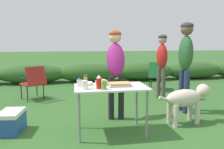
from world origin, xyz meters
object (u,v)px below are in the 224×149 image
spice_jar (86,82)px  camp_chair_green_behind_table (34,81)px  mixing_bowl (102,82)px  ketchup_bottle (99,82)px  standing_person_in_olive_jacket (116,62)px  dog (187,98)px  plate_stack (86,84)px  standing_person_in_red_jacket (162,58)px  relish_jar (104,85)px  camp_chair_near_hedge (157,74)px  folding_table (111,91)px  cooler_box (11,122)px  paper_cup_stack (85,85)px  standing_person_with_beanie (186,56)px  mayo_bottle (79,82)px  food_tray (120,84)px

spice_jar → camp_chair_green_behind_table: 2.59m
mixing_bowl → ketchup_bottle: bearing=-104.6°
standing_person_in_olive_jacket → dog: size_ratio=1.52×
spice_jar → camp_chair_green_behind_table: spice_jar is taller
plate_stack → camp_chair_green_behind_table: (-1.17, 2.06, -0.29)m
spice_jar → standing_person_in_red_jacket: standing_person_in_red_jacket is taller
spice_jar → camp_chair_green_behind_table: bearing=116.6°
camp_chair_green_behind_table → relish_jar: bearing=-92.8°
dog → camp_chair_near_hedge: size_ratio=1.29×
folding_table → ketchup_bottle: ketchup_bottle is taller
mixing_bowl → cooler_box: mixing_bowl is taller
paper_cup_stack → standing_person_in_red_jacket: (1.98, 2.02, 0.20)m
standing_person_in_olive_jacket → dog: standing_person_in_olive_jacket is taller
plate_stack → relish_jar: 0.44m
cooler_box → standing_person_in_olive_jacket: bearing=-70.4°
ketchup_bottle → spice_jar: (-0.19, 0.07, 0.00)m
ketchup_bottle → cooler_box: bearing=162.7°
standing_person_with_beanie → paper_cup_stack: bearing=-65.9°
mayo_bottle → standing_person_in_red_jacket: (2.04, 1.79, 0.20)m
mixing_bowl → standing_person_with_beanie: (1.75, 0.64, 0.34)m
mixing_bowl → dog: (1.49, 0.04, -0.35)m
ketchup_bottle → cooler_box: 1.55m
cooler_box → folding_table: bearing=-94.6°
standing_person_in_olive_jacket → camp_chair_near_hedge: size_ratio=1.95×
mixing_bowl → mayo_bottle: bearing=-166.5°
cooler_box → mixing_bowl: bearing=-89.7°
food_tray → ketchup_bottle: size_ratio=1.72×
plate_stack → paper_cup_stack: bearing=-96.7°
folding_table → plate_stack: (-0.37, 0.17, 0.10)m
folding_table → food_tray: bearing=-5.3°
paper_cup_stack → mayo_bottle: 0.24m
folding_table → standing_person_in_red_jacket: (1.57, 1.85, 0.34)m
paper_cup_stack → standing_person_with_beanie: 2.27m
relish_jar → standing_person_in_red_jacket: (1.71, 2.05, 0.20)m
standing_person_in_red_jacket → ketchup_bottle: bearing=-64.4°
folding_table → dog: size_ratio=1.03×
food_tray → cooler_box: food_tray is taller
plate_stack → dog: size_ratio=0.19×
folding_table → mixing_bowl: 0.23m
cooler_box → spice_jar: bearing=-100.8°
spice_jar → standing_person_with_beanie: size_ratio=0.11×
mayo_bottle → standing_person_in_red_jacket: bearing=41.2°
folding_table → standing_person_in_olive_jacket: standing_person_in_olive_jacket is taller
folding_table → standing_person_in_olive_jacket: 0.83m
relish_jar → camp_chair_green_behind_table: relish_jar is taller
plate_stack → paper_cup_stack: paper_cup_stack is taller
folding_table → dog: folding_table is taller
folding_table → plate_stack: bearing=155.5°
folding_table → mayo_bottle: size_ratio=8.14×
relish_jar → standing_person_in_red_jacket: standing_person_in_red_jacket is taller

